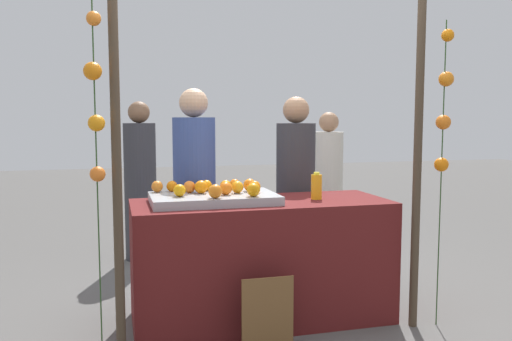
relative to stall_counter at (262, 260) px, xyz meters
name	(u,v)px	position (x,y,z in m)	size (l,w,h in m)	color
ground_plane	(261,319)	(0.00, 0.00, -0.43)	(24.00, 24.00, 0.00)	#565451
stall_counter	(262,260)	(0.00, 0.00, 0.00)	(1.79, 0.70, 0.85)	#5B1919
orange_tray	(214,199)	(-0.34, 0.01, 0.46)	(0.85, 0.51, 0.06)	#9EA0A5
orange_0	(215,191)	(-0.36, -0.18, 0.53)	(0.09, 0.09, 0.09)	orange
orange_1	(250,185)	(-0.06, 0.09, 0.53)	(0.09, 0.09, 0.09)	orange
orange_2	(172,186)	(-0.60, 0.21, 0.52)	(0.08, 0.08, 0.08)	orange
orange_3	(237,187)	(-0.17, 0.01, 0.53)	(0.08, 0.08, 0.08)	orange
orange_4	(253,190)	(-0.10, -0.17, 0.53)	(0.09, 0.09, 0.09)	orange
orange_5	(180,190)	(-0.58, -0.05, 0.53)	(0.08, 0.08, 0.08)	orange
orange_6	(189,187)	(-0.49, 0.12, 0.53)	(0.08, 0.08, 0.08)	orange
orange_7	(226,188)	(-0.27, -0.05, 0.53)	(0.09, 0.09, 0.09)	orange
orange_8	(206,185)	(-0.36, 0.18, 0.52)	(0.08, 0.08, 0.08)	orange
orange_9	(201,187)	(-0.42, 0.06, 0.53)	(0.09, 0.09, 0.09)	orange
orange_10	(157,186)	(-0.70, 0.21, 0.53)	(0.08, 0.08, 0.08)	orange
orange_11	(226,186)	(-0.23, 0.12, 0.53)	(0.08, 0.08, 0.08)	orange
orange_12	(235,184)	(-0.14, 0.21, 0.52)	(0.08, 0.08, 0.08)	orange
orange_13	(254,187)	(-0.05, -0.01, 0.53)	(0.09, 0.09, 0.09)	orange
juice_bottle	(316,187)	(0.40, -0.02, 0.52)	(0.08, 0.08, 0.19)	#F3A219
chalkboard_sign	(267,316)	(-0.11, -0.53, -0.20)	(0.32, 0.03, 0.48)	brown
vendor_left	(195,202)	(-0.38, 0.58, 0.35)	(0.33, 0.33, 1.66)	#384C8C
vendor_right	(295,201)	(0.46, 0.58, 0.32)	(0.32, 0.32, 1.60)	#333338
crowd_person_0	(140,187)	(-0.74, 1.88, 0.32)	(0.32, 0.32, 1.59)	#333338
crowd_person_1	(328,190)	(1.12, 1.48, 0.27)	(0.30, 0.30, 1.49)	beige
canopy_post_left	(117,175)	(-0.98, -0.39, 0.67)	(0.06, 0.06, 2.20)	#473828
canopy_post_right	(417,167)	(0.98, -0.39, 0.67)	(0.06, 0.06, 2.20)	#473828
garland_strand_left	(95,103)	(-1.08, -0.45, 1.09)	(0.11, 0.10, 2.07)	#2D4C23
garland_strand_right	(444,109)	(1.15, -0.42, 1.06)	(0.10, 0.11, 2.07)	#2D4C23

